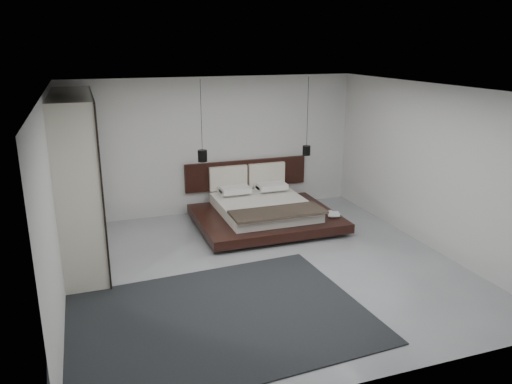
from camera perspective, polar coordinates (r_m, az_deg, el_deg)
name	(u,v)px	position (r m, az deg, el deg)	size (l,w,h in m)	color
floor	(265,267)	(8.06, 1.07, -8.55)	(6.00, 6.00, 0.00)	#999BA1
ceiling	(266,89)	(7.32, 1.18, 11.70)	(6.00, 6.00, 0.00)	white
wall_back	(215,146)	(10.36, -4.68, 5.29)	(6.00, 6.00, 0.00)	silver
wall_front	(373,260)	(5.03, 13.19, -7.62)	(6.00, 6.00, 0.00)	silver
wall_left	(54,203)	(7.15, -22.07, -1.12)	(6.00, 6.00, 0.00)	silver
wall_right	(430,167)	(9.03, 19.29, 2.71)	(6.00, 6.00, 0.00)	silver
lattice_screen	(63,168)	(9.54, -21.20, 2.59)	(0.05, 0.90, 2.60)	black
bed	(263,210)	(9.84, 0.82, -2.04)	(2.66, 2.34, 1.06)	black
book_lower	(328,215)	(9.71, 8.20, -2.58)	(0.22, 0.29, 0.03)	#99724C
book_upper	(328,214)	(9.67, 8.18, -2.51)	(0.22, 0.31, 0.02)	#99724C
pendant_left	(202,156)	(9.62, -6.14, 4.17)	(0.18, 0.18, 1.55)	black
pendant_right	(306,150)	(10.33, 5.79, 4.81)	(0.16, 0.16, 1.58)	black
wardrobe	(78,179)	(8.46, -19.68, 1.42)	(0.65, 2.75, 2.70)	silver
rug	(212,319)	(6.67, -5.01, -14.31)	(3.98, 2.84, 0.02)	black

